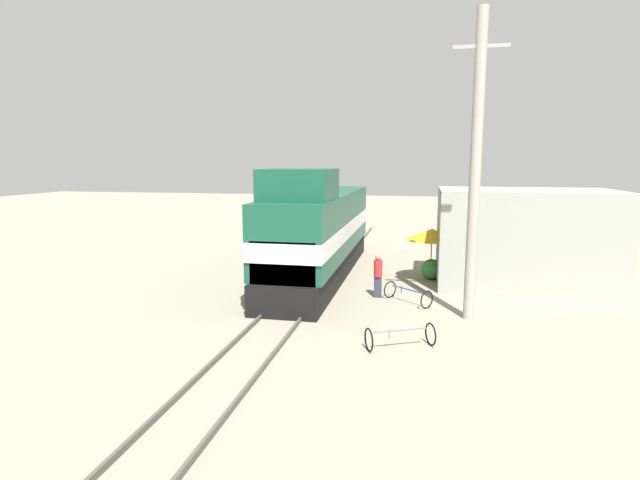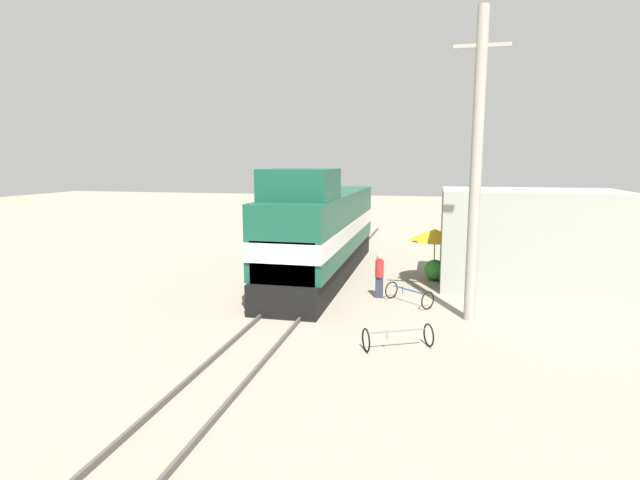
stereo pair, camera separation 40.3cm
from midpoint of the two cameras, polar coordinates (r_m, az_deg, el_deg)
The scene contains 12 objects.
ground_plane at distance 21.43m, azimuth -0.69°, elevation -5.74°, with size 120.00×120.00×0.00m, color gray.
rail_near at distance 21.59m, azimuth -2.55°, elevation -5.44°, with size 0.08×39.87×0.15m, color #4C4742.
rail_far at distance 21.26m, azimuth 1.19°, elevation -5.66°, with size 0.08×39.87×0.15m, color #4C4742.
locomotive at distance 23.28m, azimuth 0.68°, elevation 0.88°, with size 2.85×13.97×5.16m.
utility_pole at distance 17.57m, azimuth 18.04°, elevation 7.89°, with size 1.80×0.38×10.35m.
vendor_umbrella at distance 23.30m, azimuth 13.50°, elevation 0.59°, with size 2.33×2.33×2.41m.
billboard_sign at distance 21.18m, azimuth 16.44°, elevation 0.61°, with size 1.62×0.12×3.35m.
shrub_cluster at distance 23.77m, azimuth 13.45°, elevation -3.33°, with size 0.95×0.95×0.95m, color #388C38.
person_bystander at distance 20.23m, azimuth 7.37°, elevation -3.86°, with size 0.34×0.34×1.79m.
bicycle at distance 19.70m, azimuth 10.70°, elevation -6.16°, with size 1.93×1.79×0.69m.
bicycle_spare at distance 15.06m, azimuth 9.64°, elevation -10.90°, with size 2.10×1.49×0.70m.
building_block_distant at distance 23.56m, azimuth 23.16°, elevation 0.13°, with size 7.36×4.50×4.24m, color #999E93.
Camera 2 is at (5.09, -20.10, 5.45)m, focal length 28.00 mm.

